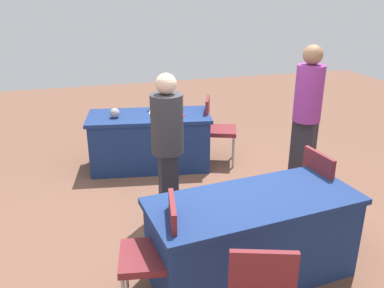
# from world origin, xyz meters

# --- Properties ---
(ground_plane) EXTENTS (14.40, 14.40, 0.00)m
(ground_plane) POSITION_xyz_m (0.00, 0.00, 0.00)
(ground_plane) COLOR brown
(table_foreground) EXTENTS (1.81, 1.06, 0.78)m
(table_foreground) POSITION_xyz_m (0.26, -1.62, 0.39)
(table_foreground) COLOR navy
(table_foreground) RESTS_ON ground
(table_mid_left) EXTENTS (1.87, 0.93, 0.78)m
(table_mid_left) POSITION_xyz_m (-0.13, 1.01, 0.39)
(table_mid_left) COLOR navy
(table_mid_left) RESTS_ON ground
(chair_tucked_left) EXTENTS (0.57, 0.57, 0.97)m
(chair_tucked_left) POSITION_xyz_m (-0.69, -1.49, 0.56)
(chair_tucked_left) COLOR #9E9993
(chair_tucked_left) RESTS_ON ground
(chair_tucked_right) EXTENTS (0.51, 0.51, 0.94)m
(chair_tucked_right) POSITION_xyz_m (0.74, 1.12, 0.54)
(chair_tucked_right) COLOR #9E9993
(chair_tucked_right) RESTS_ON ground
(chair_aisle) EXTENTS (0.48, 0.48, 0.97)m
(chair_aisle) POSITION_xyz_m (-1.06, 0.68, 0.56)
(chair_aisle) COLOR #9E9993
(chair_aisle) RESTS_ON ground
(person_presenter) EXTENTS (0.36, 0.36, 1.64)m
(person_presenter) POSITION_xyz_m (0.34, -0.16, 0.91)
(person_presenter) COLOR #26262D
(person_presenter) RESTS_ON ground
(person_attendee_browsing) EXTENTS (0.47, 0.47, 1.81)m
(person_attendee_browsing) POSITION_xyz_m (-1.51, -0.47, 1.02)
(person_attendee_browsing) COLOR #26262D
(person_attendee_browsing) RESTS_ON ground
(laptop_silver) EXTENTS (0.37, 0.36, 0.21)m
(laptop_silver) POSITION_xyz_m (0.07, -1.71, 0.81)
(laptop_silver) COLOR silver
(laptop_silver) RESTS_ON table_foreground
(yarn_ball) EXTENTS (0.13, 0.13, 0.13)m
(yarn_ball) POSITION_xyz_m (0.73, -1.61, 0.84)
(yarn_ball) COLOR gray
(yarn_ball) RESTS_ON table_foreground
(scissors_red) EXTENTS (0.17, 0.13, 0.01)m
(scissors_red) POSITION_xyz_m (-0.14, -1.40, 0.78)
(scissors_red) COLOR red
(scissors_red) RESTS_ON table_foreground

